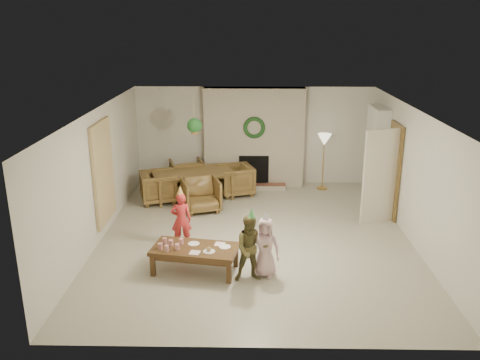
{
  "coord_description": "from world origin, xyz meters",
  "views": [
    {
      "loc": [
        -0.12,
        -9.05,
        4.08
      ],
      "look_at": [
        -0.3,
        0.4,
        1.05
      ],
      "focal_mm": 37.42,
      "sensor_mm": 36.0,
      "label": 1
    }
  ],
  "objects_px": {
    "dining_chair_near": "(201,195)",
    "dining_chair_far": "(187,174)",
    "dining_table": "(194,185)",
    "child_red": "(181,220)",
    "child_plaid": "(251,248)",
    "coffee_table_top": "(195,249)",
    "child_pink": "(265,247)",
    "dining_chair_left": "(159,187)",
    "dining_chair_right": "(235,180)"
  },
  "relations": [
    {
      "from": "child_plaid",
      "to": "coffee_table_top",
      "type": "bearing_deg",
      "value": 158.0
    },
    {
      "from": "child_plaid",
      "to": "child_pink",
      "type": "bearing_deg",
      "value": 29.82
    },
    {
      "from": "coffee_table_top",
      "to": "child_red",
      "type": "distance_m",
      "value": 1.07
    },
    {
      "from": "dining_chair_near",
      "to": "dining_chair_left",
      "type": "relative_size",
      "value": 1.0
    },
    {
      "from": "dining_chair_far",
      "to": "dining_table",
      "type": "bearing_deg",
      "value": 90.0
    },
    {
      "from": "coffee_table_top",
      "to": "dining_chair_left",
      "type": "bearing_deg",
      "value": 119.37
    },
    {
      "from": "dining_chair_right",
      "to": "child_plaid",
      "type": "distance_m",
      "value": 4.25
    },
    {
      "from": "child_plaid",
      "to": "child_pink",
      "type": "relative_size",
      "value": 1.11
    },
    {
      "from": "child_red",
      "to": "dining_chair_near",
      "type": "bearing_deg",
      "value": -102.32
    },
    {
      "from": "dining_chair_left",
      "to": "dining_chair_right",
      "type": "distance_m",
      "value": 1.87
    },
    {
      "from": "dining_chair_far",
      "to": "child_plaid",
      "type": "distance_m",
      "value": 4.98
    },
    {
      "from": "dining_chair_near",
      "to": "coffee_table_top",
      "type": "bearing_deg",
      "value": -104.53
    },
    {
      "from": "dining_chair_left",
      "to": "child_red",
      "type": "distance_m",
      "value": 2.53
    },
    {
      "from": "dining_chair_right",
      "to": "coffee_table_top",
      "type": "bearing_deg",
      "value": -26.03
    },
    {
      "from": "child_red",
      "to": "coffee_table_top",
      "type": "bearing_deg",
      "value": 103.41
    },
    {
      "from": "dining_table",
      "to": "dining_chair_near",
      "type": "bearing_deg",
      "value": -90.0
    },
    {
      "from": "dining_chair_near",
      "to": "child_red",
      "type": "relative_size",
      "value": 0.77
    },
    {
      "from": "dining_table",
      "to": "dining_chair_left",
      "type": "xyz_separation_m",
      "value": [
        -0.79,
        -0.25,
        0.03
      ]
    },
    {
      "from": "child_pink",
      "to": "child_red",
      "type": "bearing_deg",
      "value": 157.86
    },
    {
      "from": "dining_chair_near",
      "to": "dining_chair_left",
      "type": "height_order",
      "value": "same"
    },
    {
      "from": "dining_chair_right",
      "to": "child_pink",
      "type": "xyz_separation_m",
      "value": [
        0.6,
        -4.07,
        0.14
      ]
    },
    {
      "from": "dining_chair_near",
      "to": "dining_chair_far",
      "type": "xyz_separation_m",
      "value": [
        -0.51,
        1.58,
        0.0
      ]
    },
    {
      "from": "child_red",
      "to": "child_pink",
      "type": "height_order",
      "value": "child_red"
    },
    {
      "from": "dining_table",
      "to": "child_red",
      "type": "relative_size",
      "value": 1.79
    },
    {
      "from": "dining_chair_far",
      "to": "dining_chair_left",
      "type": "xyz_separation_m",
      "value": [
        -0.54,
        -1.04,
        0.0
      ]
    },
    {
      "from": "dining_chair_near",
      "to": "dining_chair_right",
      "type": "relative_size",
      "value": 1.0
    },
    {
      "from": "dining_chair_right",
      "to": "coffee_table_top",
      "type": "height_order",
      "value": "dining_chair_right"
    },
    {
      "from": "child_pink",
      "to": "dining_table",
      "type": "bearing_deg",
      "value": 126.97
    },
    {
      "from": "coffee_table_top",
      "to": "child_pink",
      "type": "relative_size",
      "value": 1.4
    },
    {
      "from": "dining_chair_near",
      "to": "child_plaid",
      "type": "relative_size",
      "value": 0.71
    },
    {
      "from": "child_red",
      "to": "dining_chair_far",
      "type": "bearing_deg",
      "value": -91.07
    },
    {
      "from": "dining_chair_near",
      "to": "child_pink",
      "type": "distance_m",
      "value": 3.26
    },
    {
      "from": "child_red",
      "to": "dining_chair_right",
      "type": "bearing_deg",
      "value": -113.75
    },
    {
      "from": "dining_chair_near",
      "to": "child_pink",
      "type": "bearing_deg",
      "value": -83.48
    },
    {
      "from": "dining_chair_near",
      "to": "child_red",
      "type": "xyz_separation_m",
      "value": [
        -0.2,
        -1.84,
        0.16
      ]
    },
    {
      "from": "dining_table",
      "to": "dining_chair_left",
      "type": "bearing_deg",
      "value": 180.0
    },
    {
      "from": "dining_chair_far",
      "to": "dining_chair_right",
      "type": "relative_size",
      "value": 1.0
    },
    {
      "from": "dining_chair_near",
      "to": "child_red",
      "type": "height_order",
      "value": "child_red"
    },
    {
      "from": "child_plaid",
      "to": "dining_chair_far",
      "type": "bearing_deg",
      "value": 103.5
    },
    {
      "from": "dining_chair_far",
      "to": "dining_chair_right",
      "type": "xyz_separation_m",
      "value": [
        1.24,
        -0.47,
        0.0
      ]
    },
    {
      "from": "dining_chair_right",
      "to": "child_plaid",
      "type": "bearing_deg",
      "value": -12.7
    },
    {
      "from": "dining_table",
      "to": "child_red",
      "type": "bearing_deg",
      "value": -106.53
    },
    {
      "from": "dining_chair_far",
      "to": "coffee_table_top",
      "type": "height_order",
      "value": "dining_chair_far"
    },
    {
      "from": "dining_chair_near",
      "to": "dining_chair_far",
      "type": "height_order",
      "value": "same"
    },
    {
      "from": "dining_chair_left",
      "to": "child_pink",
      "type": "relative_size",
      "value": 0.79
    },
    {
      "from": "dining_chair_right",
      "to": "dining_chair_left",
      "type": "bearing_deg",
      "value": -90.0
    },
    {
      "from": "dining_chair_far",
      "to": "dining_chair_near",
      "type": "bearing_deg",
      "value": 90.0
    },
    {
      "from": "dining_table",
      "to": "dining_chair_far",
      "type": "height_order",
      "value": "dining_chair_far"
    },
    {
      "from": "dining_chair_near",
      "to": "dining_chair_right",
      "type": "xyz_separation_m",
      "value": [
        0.73,
        1.11,
        0.0
      ]
    },
    {
      "from": "coffee_table_top",
      "to": "child_plaid",
      "type": "bearing_deg",
      "value": -6.76
    }
  ]
}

